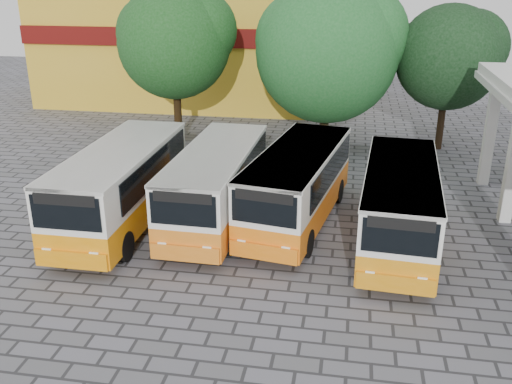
% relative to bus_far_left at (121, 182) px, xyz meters
% --- Properties ---
extents(ground, '(90.00, 90.00, 0.00)m').
position_rel_bus_far_left_xyz_m(ground, '(6.91, -3.22, -1.79)').
color(ground, '#59595D').
rests_on(ground, ground).
extents(shophouse_block, '(20.40, 10.40, 8.30)m').
position_rel_bus_far_left_xyz_m(shophouse_block, '(-4.09, 22.77, 2.37)').
color(shophouse_block, gold).
rests_on(shophouse_block, ground).
extents(bus_far_left, '(2.67, 8.60, 3.10)m').
position_rel_bus_far_left_xyz_m(bus_far_left, '(0.00, 0.00, 0.00)').
color(bus_far_left, orange).
rests_on(bus_far_left, ground).
extents(bus_centre_left, '(2.69, 8.26, 2.96)m').
position_rel_bus_far_left_xyz_m(bus_centre_left, '(3.51, 0.90, -0.08)').
color(bus_centre_left, orange).
rests_on(bus_centre_left, ground).
extents(bus_centre_right, '(3.81, 8.53, 2.95)m').
position_rel_bus_far_left_xyz_m(bus_centre_right, '(6.62, 1.36, -0.08)').
color(bus_centre_right, orange).
rests_on(bus_centre_right, ground).
extents(bus_far_right, '(3.01, 8.23, 2.91)m').
position_rel_bus_far_left_xyz_m(bus_far_right, '(10.38, 0.04, -0.11)').
color(bus_far_right, orange).
rests_on(bus_far_right, ground).
extents(tree_left, '(6.63, 6.31, 8.75)m').
position_rel_bus_far_left_xyz_m(tree_left, '(-1.38, 12.10, 4.00)').
color(tree_left, black).
rests_on(tree_left, ground).
extents(tree_middle, '(8.11, 7.72, 9.14)m').
position_rel_bus_far_left_xyz_m(tree_middle, '(7.11, 12.21, 3.74)').
color(tree_middle, black).
rests_on(tree_middle, ground).
extents(tree_right, '(5.82, 5.54, 7.78)m').
position_rel_bus_far_left_xyz_m(tree_right, '(13.46, 12.73, 3.40)').
color(tree_right, '#332315').
rests_on(tree_right, ground).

